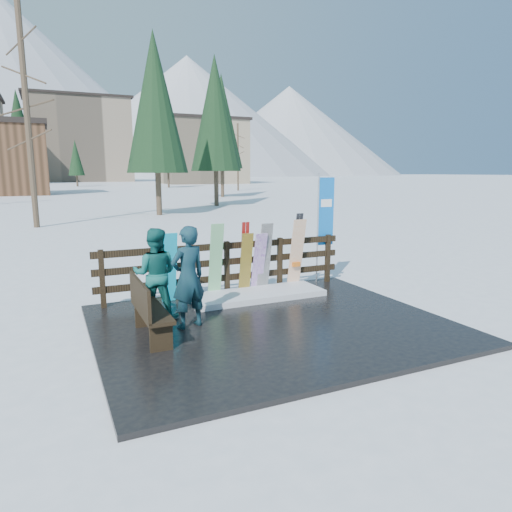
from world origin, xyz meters
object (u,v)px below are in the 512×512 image
snowboard_1 (216,261)px  person_back (155,274)px  snowboard_0 (170,268)px  person_front (188,277)px  snowboard_5 (296,254)px  snowboard_2 (246,263)px  snowboard_3 (259,263)px  snowboard_4 (265,258)px  rental_flag (324,216)px  bench (147,307)px

snowboard_1 → person_back: size_ratio=0.97×
snowboard_0 → person_front: 1.59m
person_front → person_back: size_ratio=1.06×
snowboard_5 → person_back: 3.52m
snowboard_2 → snowboard_3: 0.31m
snowboard_0 → snowboard_4: 2.12m
snowboard_4 → snowboard_2: bearing=180.0°
snowboard_5 → person_front: (-3.00, -1.58, 0.08)m
rental_flag → person_front: bearing=-154.5°
snowboard_3 → snowboard_4: snowboard_4 is taller
snowboard_2 → person_back: bearing=-157.5°
snowboard_0 → snowboard_3: 1.98m
snowboard_0 → person_back: 1.02m
snowboard_3 → person_front: person_front is taller
bench → snowboard_2: snowboard_2 is taller
snowboard_2 → snowboard_0: bearing=-180.0°
snowboard_1 → rental_flag: size_ratio=0.62×
snowboard_5 → person_front: bearing=-152.2°
bench → snowboard_1: 2.61m
snowboard_0 → snowboard_4: (2.12, 0.00, 0.04)m
snowboard_2 → rental_flag: 2.35m
snowboard_3 → person_front: (-2.05, -1.58, 0.21)m
snowboard_1 → person_back: bearing=-148.7°
snowboard_5 → rental_flag: bearing=16.9°
snowboard_0 → snowboard_1: (0.99, 0.00, 0.07)m
snowboard_1 → rental_flag: 2.96m
snowboard_5 → snowboard_1: bearing=180.0°
snowboard_4 → snowboard_5: size_ratio=0.97×
bench → snowboard_0: size_ratio=1.01×
snowboard_1 → rental_flag: bearing=5.5°
person_front → snowboard_5: bearing=-168.7°
snowboard_0 → snowboard_5: 2.93m
snowboard_1 → snowboard_3: (0.99, -0.00, -0.13)m
person_back → snowboard_5: bearing=-143.4°
snowboard_0 → person_back: size_ratio=0.89×
snowboard_4 → snowboard_3: bearing=180.0°
bench → snowboard_4: bearing=32.1°
snowboard_0 → snowboard_1: size_ratio=0.92×
rental_flag → snowboard_3: bearing=-171.6°
bench → snowboard_0: snowboard_0 is taller
bench → snowboard_2: 3.12m
snowboard_2 → rental_flag: rental_flag is taller
snowboard_1 → snowboard_5: snowboard_5 is taller
bench → snowboard_3: bearing=33.4°
snowboard_5 → snowboard_3: bearing=-180.0°
snowboard_4 → bench: bearing=-147.9°
rental_flag → person_back: rental_flag is taller
person_front → snowboard_3: bearing=-158.9°
snowboard_0 → person_back: bearing=-118.3°
snowboard_1 → snowboard_2: snowboard_1 is taller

